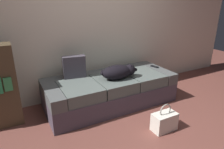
% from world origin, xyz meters
% --- Properties ---
extents(ground_plane, '(10.00, 10.00, 0.00)m').
position_xyz_m(ground_plane, '(0.00, 0.00, 0.00)').
color(ground_plane, brown).
extents(back_wall, '(6.40, 0.10, 2.80)m').
position_xyz_m(back_wall, '(0.00, 1.72, 1.40)').
color(back_wall, beige).
rests_on(back_wall, ground).
extents(couch, '(2.05, 0.87, 0.47)m').
position_xyz_m(couch, '(0.00, 1.14, 0.23)').
color(couch, '#4B4251').
rests_on(couch, ground).
extents(dog_dark, '(0.64, 0.31, 0.22)m').
position_xyz_m(dog_dark, '(0.08, 1.01, 0.58)').
color(dog_dark, black).
rests_on(dog_dark, couch).
extents(tv_remote, '(0.08, 0.16, 0.02)m').
position_xyz_m(tv_remote, '(0.92, 1.18, 0.48)').
color(tv_remote, black).
rests_on(tv_remote, couch).
extents(throw_pillow, '(0.35, 0.17, 0.34)m').
position_xyz_m(throw_pillow, '(-0.50, 1.37, 0.64)').
color(throw_pillow, '#443E49').
rests_on(throw_pillow, couch).
extents(handbag, '(0.32, 0.18, 0.38)m').
position_xyz_m(handbag, '(0.27, 0.17, 0.13)').
color(handbag, white).
rests_on(handbag, ground).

